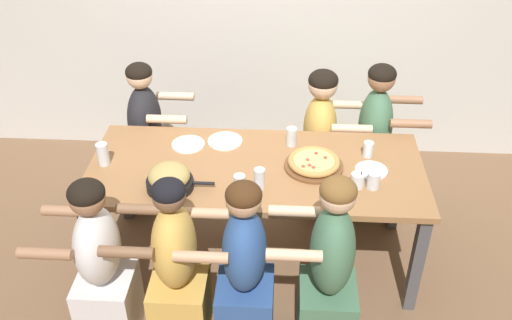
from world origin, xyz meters
The scene contains 21 objects.
ground_plane centered at (0.00, 0.00, 0.00)m, with size 18.00×18.00×0.00m, color brown.
dining_table centered at (0.00, 0.00, 0.69)m, with size 2.09×0.89×0.77m.
pizza_board_main centered at (0.36, 0.02, 0.80)m, with size 0.37×0.37×0.06m.
skillet_bowl centered at (-0.49, -0.25, 0.84)m, with size 0.40×0.28×0.16m.
empty_plate_a centered at (0.71, -0.01, 0.78)m, with size 0.20×0.20×0.02m.
empty_plate_b centered at (-0.22, 0.28, 0.78)m, with size 0.23×0.23×0.02m.
empty_plate_c centered at (-0.46, 0.22, 0.78)m, with size 0.22×0.22×0.02m.
cocktail_glass_blue centered at (0.61, -0.17, 0.81)m, with size 0.08×0.08×0.11m.
drinking_glass_a centered at (0.03, -0.22, 0.83)m, with size 0.07×0.07×0.14m.
drinking_glass_b centered at (-0.95, -0.02, 0.84)m, with size 0.07×0.07×0.15m.
drinking_glass_c centered at (-0.08, -0.29, 0.83)m, with size 0.07×0.07×0.13m.
drinking_glass_d centered at (0.22, 0.27, 0.83)m, with size 0.07×0.07×0.13m.
drinking_glass_e centered at (0.70, 0.16, 0.82)m, with size 0.06×0.06×0.10m.
drinking_glass_f centered at (0.70, -0.17, 0.81)m, with size 0.08×0.08×0.10m.
diner_far_right centered at (0.82, 0.67, 0.54)m, with size 0.51×0.40×1.17m.
diner_near_midleft centered at (-0.41, -0.67, 0.51)m, with size 0.51×0.40×1.13m.
diner_near_center centered at (-0.03, -0.67, 0.51)m, with size 0.51×0.40×1.13m.
diner_far_midright centered at (0.43, 0.67, 0.52)m, with size 0.51×0.40×1.12m.
diner_far_left centered at (-0.85, 0.67, 0.52)m, with size 0.51×0.40×1.14m.
diner_near_left centered at (-0.83, -0.67, 0.50)m, with size 0.51×0.40×1.10m.
diner_near_midright centered at (0.44, -0.67, 0.54)m, with size 0.51×0.40×1.17m.
Camera 1 is at (0.17, -2.90, 2.80)m, focal length 40.00 mm.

